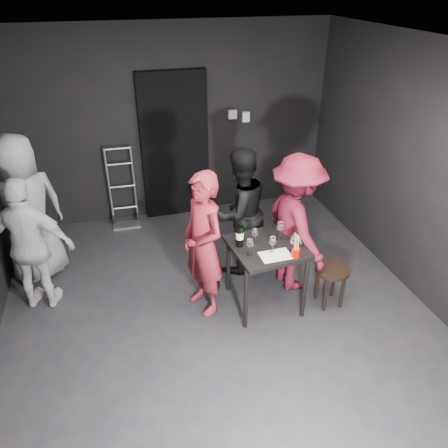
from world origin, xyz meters
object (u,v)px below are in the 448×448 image
object	(u,v)px
bystander_cream	(31,245)
man_maroon	(296,220)
server_red	(203,241)
bystander_grey	(24,198)
woman_black	(239,211)
breadstick_cup	(296,247)
hand_truck	(125,210)
wine_bottle	(240,235)
tasting_table	(266,253)
stool	(332,275)

from	to	relation	value
bystander_cream	man_maroon	bearing A→B (deg)	-171.71
server_red	bystander_grey	distance (m)	2.12
woman_black	breadstick_cup	bearing A→B (deg)	84.07
hand_truck	bystander_cream	xyz separation A→B (m)	(-1.01, -1.57, 0.55)
woman_black	bystander_grey	distance (m)	2.42
hand_truck	wine_bottle	bearing A→B (deg)	-61.78
wine_bottle	bystander_grey	bearing A→B (deg)	151.74
bystander_cream	tasting_table	bearing A→B (deg)	-178.78
tasting_table	bystander_grey	world-z (taller)	bystander_grey
hand_truck	breadstick_cup	size ratio (longest dim) A/B	4.42
hand_truck	woman_black	xyz separation A→B (m)	(1.26, -1.48, 0.58)
woman_black	breadstick_cup	world-z (taller)	woman_black
bystander_cream	wine_bottle	size ratio (longest dim) A/B	4.70
stool	server_red	world-z (taller)	server_red
bystander_cream	breadstick_cup	size ratio (longest dim) A/B	5.80
bystander_grey	breadstick_cup	xyz separation A→B (m)	(2.64, -1.50, -0.16)
tasting_table	woman_black	world-z (taller)	woman_black
bystander_grey	breadstick_cup	distance (m)	3.04
breadstick_cup	bystander_cream	bearing A→B (deg)	160.54
man_maroon	woman_black	bearing A→B (deg)	40.50
man_maroon	bystander_grey	bearing A→B (deg)	64.79
man_maroon	hand_truck	bearing A→B (deg)	35.87
bystander_cream	wine_bottle	bearing A→B (deg)	-178.87
server_red	breadstick_cup	size ratio (longest dim) A/B	6.40
tasting_table	server_red	world-z (taller)	server_red
hand_truck	man_maroon	bearing A→B (deg)	-46.33
server_red	wine_bottle	bearing A→B (deg)	63.01
tasting_table	hand_truck	bearing A→B (deg)	121.31
woman_black	wine_bottle	size ratio (longest dim) A/B	4.92
man_maroon	wine_bottle	distance (m)	0.72
breadstick_cup	man_maroon	bearing A→B (deg)	66.54
server_red	woman_black	world-z (taller)	server_red
tasting_table	man_maroon	distance (m)	0.53
server_red	man_maroon	size ratio (longest dim) A/B	0.98
woman_black	breadstick_cup	xyz separation A→B (m)	(0.28, -0.99, 0.07)
hand_truck	server_red	xyz separation A→B (m)	(0.69, -2.09, 0.63)
server_red	man_maroon	world-z (taller)	man_maroon
stool	breadstick_cup	size ratio (longest dim) A/B	1.79
man_maroon	breadstick_cup	bearing A→B (deg)	150.39
woman_black	server_red	bearing A→B (deg)	25.08
server_red	woman_black	xyz separation A→B (m)	(0.57, 0.61, -0.04)
server_red	bystander_grey	xyz separation A→B (m)	(-1.78, 1.12, 0.19)
man_maroon	breadstick_cup	xyz separation A→B (m)	(-0.22, -0.51, 0.01)
stool	wine_bottle	xyz separation A→B (m)	(-0.96, 0.27, 0.49)
hand_truck	stool	xyz separation A→B (m)	(2.03, -2.41, 0.17)
bystander_cream	wine_bottle	xyz separation A→B (m)	(2.08, -0.56, 0.11)
breadstick_cup	wine_bottle	bearing A→B (deg)	144.48
stool	wine_bottle	bearing A→B (deg)	164.15
bystander_cream	bystander_grey	size ratio (longest dim) A/B	0.74
server_red	man_maroon	distance (m)	1.08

